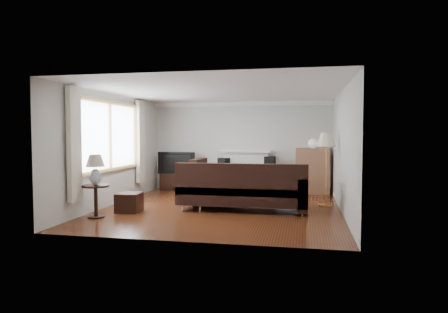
% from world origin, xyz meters
% --- Properties ---
extents(room, '(5.10, 5.60, 2.54)m').
position_xyz_m(room, '(0.00, 0.00, 1.25)').
color(room, '#502411').
rests_on(room, ground).
extents(window, '(0.12, 2.74, 1.54)m').
position_xyz_m(window, '(-2.45, -0.20, 1.55)').
color(window, brown).
rests_on(window, room).
extents(curtain_near, '(0.10, 0.35, 2.10)m').
position_xyz_m(curtain_near, '(-2.40, -1.72, 1.40)').
color(curtain_near, beige).
rests_on(curtain_near, room).
extents(curtain_far, '(0.10, 0.35, 2.10)m').
position_xyz_m(curtain_far, '(-2.40, 1.32, 1.40)').
color(curtain_far, beige).
rests_on(curtain_far, room).
extents(fireplace, '(1.40, 0.26, 1.15)m').
position_xyz_m(fireplace, '(0.15, 2.64, 0.57)').
color(fireplace, white).
rests_on(fireplace, room).
extents(tv_stand, '(0.95, 0.43, 0.48)m').
position_xyz_m(tv_stand, '(-1.78, 2.50, 0.24)').
color(tv_stand, black).
rests_on(tv_stand, ground).
extents(television, '(1.08, 0.14, 0.62)m').
position_xyz_m(television, '(-1.78, 2.50, 0.79)').
color(television, black).
rests_on(television, tv_stand).
extents(speaker_left, '(0.36, 0.39, 0.94)m').
position_xyz_m(speaker_left, '(-0.43, 2.53, 0.47)').
color(speaker_left, black).
rests_on(speaker_left, ground).
extents(speaker_right, '(0.30, 0.35, 0.99)m').
position_xyz_m(speaker_right, '(0.83, 2.55, 0.49)').
color(speaker_right, black).
rests_on(speaker_right, ground).
extents(bookshelf, '(0.88, 0.42, 1.22)m').
position_xyz_m(bookshelf, '(1.97, 2.51, 0.61)').
color(bookshelf, '#8C5C41').
rests_on(bookshelf, ground).
extents(globe_lamp, '(0.26, 0.26, 0.26)m').
position_xyz_m(globe_lamp, '(1.97, 2.51, 1.35)').
color(globe_lamp, white).
rests_on(globe_lamp, bookshelf).
extents(sectional_sofa, '(2.90, 2.12, 0.94)m').
position_xyz_m(sectional_sofa, '(0.49, -0.08, 0.47)').
color(sectional_sofa, black).
rests_on(sectional_sofa, ground).
extents(coffee_table, '(1.10, 0.78, 0.39)m').
position_xyz_m(coffee_table, '(0.39, 1.61, 0.19)').
color(coffee_table, '#8E5D43').
rests_on(coffee_table, ground).
extents(footstool, '(0.50, 0.50, 0.39)m').
position_xyz_m(footstool, '(-1.76, -0.79, 0.20)').
color(footstool, black).
rests_on(footstool, ground).
extents(floor_lamp, '(0.50, 0.50, 1.63)m').
position_xyz_m(floor_lamp, '(2.22, 0.72, 0.81)').
color(floor_lamp, '#C98945').
rests_on(floor_lamp, ground).
extents(side_table, '(0.50, 0.50, 0.63)m').
position_xyz_m(side_table, '(-2.15, -1.43, 0.31)').
color(side_table, black).
rests_on(side_table, ground).
extents(table_lamp, '(0.35, 0.35, 0.57)m').
position_xyz_m(table_lamp, '(-2.15, -1.43, 0.91)').
color(table_lamp, silver).
rests_on(table_lamp, side_table).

